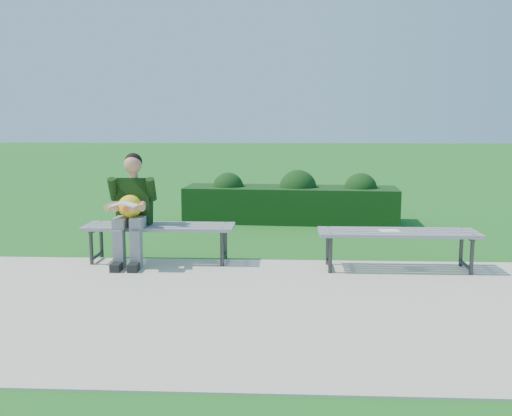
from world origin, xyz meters
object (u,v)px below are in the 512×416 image
object	(u,v)px
bench_left	(159,229)
seated_boy	(132,206)
bench_right	(398,236)
paper_sheet	(389,231)
hedge	(292,201)

from	to	relation	value
bench_left	seated_boy	distance (m)	0.44
bench_left	bench_right	xyz separation A→B (m)	(2.80, -0.25, 0.00)
bench_left	paper_sheet	size ratio (longest dim) A/B	7.66
bench_left	bench_right	distance (m)	2.82
bench_left	paper_sheet	distance (m)	2.72
bench_right	seated_boy	size ratio (longest dim) A/B	1.37
seated_boy	bench_right	bearing A→B (deg)	-2.77
bench_left	seated_boy	bearing A→B (deg)	-161.68
bench_right	paper_sheet	world-z (taller)	bench_right
paper_sheet	hedge	bearing A→B (deg)	108.08
paper_sheet	bench_right	bearing A→B (deg)	0.00
hedge	bench_right	bearing A→B (deg)	-70.34
bench_right	paper_sheet	xyz separation A→B (m)	(-0.10, 0.00, 0.06)
hedge	bench_right	distance (m)	3.44
bench_left	bench_right	bearing A→B (deg)	-5.08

